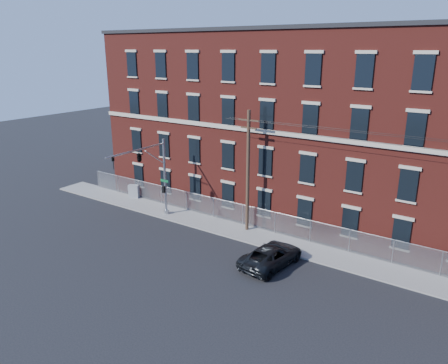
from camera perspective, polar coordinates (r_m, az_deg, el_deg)
name	(u,v)px	position (r m, az deg, el deg)	size (l,w,h in m)	color
ground	(186,249)	(33.15, -5.04, -8.91)	(140.00, 140.00, 0.00)	black
sidewalk	(364,265)	(32.21, 18.12, -10.49)	(65.00, 3.00, 0.12)	gray
mill_building	(407,132)	(38.00, 23.20, 6.14)	(55.30, 14.32, 16.30)	maroon
chain_link_fence	(371,246)	(32.91, 18.95, -8.02)	(59.06, 0.06, 1.85)	#A5A8AD
traffic_signal_mast	(146,164)	(36.59, -10.41, 2.44)	(0.90, 6.75, 7.00)	#9EA0A5
utility_pole_near	(248,170)	(34.44, 3.21, 1.67)	(1.80, 0.28, 10.00)	#453122
pickup_truck	(271,255)	(30.65, 6.32, -9.70)	(2.47, 5.36, 1.49)	black
utility_cabinet	(134,191)	(44.36, -11.91, -1.21)	(1.06, 0.53, 1.33)	#919497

